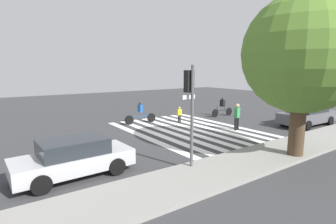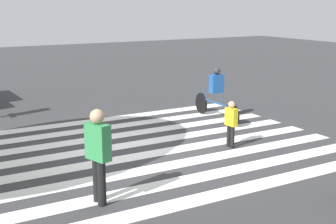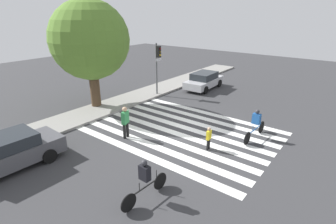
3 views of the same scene
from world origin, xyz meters
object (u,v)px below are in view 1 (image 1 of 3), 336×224
object	(u,v)px
pedestrian_adult_tall_backpack	(179,114)
cyclist_far_lane	(222,106)
car_parked_far_curb	(307,115)
car_parked_dark_suv	(74,157)
traffic_light	(190,97)
street_tree	(303,54)
cyclist_mid_street	(140,112)
pedestrian_adult_blue_shirt	(237,115)

from	to	relation	value
pedestrian_adult_tall_backpack	cyclist_far_lane	size ratio (longest dim) A/B	0.52
car_parked_far_curb	car_parked_dark_suv	world-z (taller)	car_parked_far_curb
traffic_light	street_tree	world-z (taller)	street_tree
cyclist_far_lane	car_parked_dark_suv	bearing A→B (deg)	25.13
cyclist_mid_street	street_tree	bearing A→B (deg)	104.02
traffic_light	pedestrian_adult_blue_shirt	xyz separation A→B (m)	(-6.75, -3.37, -1.87)
street_tree	car_parked_dark_suv	size ratio (longest dim) A/B	1.67
pedestrian_adult_blue_shirt	cyclist_mid_street	bearing A→B (deg)	-71.57
traffic_light	car_parked_dark_suv	xyz separation A→B (m)	(3.96, -1.85, -2.13)
car_parked_far_curb	cyclist_mid_street	bearing A→B (deg)	-36.28
cyclist_mid_street	cyclist_far_lane	xyz separation A→B (m)	(-7.07, 1.33, -0.00)
traffic_light	street_tree	xyz separation A→B (m)	(-4.70, 1.72, 1.69)
pedestrian_adult_tall_backpack	car_parked_dark_suv	bearing A→B (deg)	-153.19
pedestrian_adult_blue_shirt	car_parked_dark_suv	world-z (taller)	pedestrian_adult_blue_shirt
street_tree	cyclist_mid_street	bearing A→B (deg)	-79.18
street_tree	pedestrian_adult_tall_backpack	size ratio (longest dim) A/B	6.05
pedestrian_adult_blue_shirt	car_parked_dark_suv	distance (m)	10.82
street_tree	car_parked_far_curb	xyz separation A→B (m)	(-7.24, -3.24, -3.78)
traffic_light	pedestrian_adult_tall_backpack	xyz separation A→B (m)	(-5.21, -7.46, -2.19)
car_parked_far_curb	car_parked_dark_suv	xyz separation A→B (m)	(15.90, -0.32, -0.04)
cyclist_mid_street	car_parked_dark_suv	distance (m)	9.62
cyclist_mid_street	traffic_light	bearing A→B (deg)	76.22
street_tree	car_parked_dark_suv	xyz separation A→B (m)	(8.66, -3.56, -3.82)
pedestrian_adult_blue_shirt	cyclist_far_lane	xyz separation A→B (m)	(-3.01, -4.11, -0.12)
pedestrian_adult_tall_backpack	cyclist_mid_street	distance (m)	2.87
pedestrian_adult_blue_shirt	pedestrian_adult_tall_backpack	distance (m)	4.38
traffic_light	car_parked_far_curb	bearing A→B (deg)	-172.72
street_tree	cyclist_mid_street	world-z (taller)	street_tree
cyclist_mid_street	pedestrian_adult_tall_backpack	bearing A→B (deg)	155.12
pedestrian_adult_tall_backpack	cyclist_far_lane	bearing A→B (deg)	-4.44
cyclist_mid_street	car_parked_far_curb	bearing A→B (deg)	145.01
traffic_light	pedestrian_adult_blue_shirt	distance (m)	7.77
car_parked_dark_suv	pedestrian_adult_tall_backpack	bearing A→B (deg)	-150.65
traffic_light	cyclist_far_lane	distance (m)	12.45
pedestrian_adult_tall_backpack	car_parked_dark_suv	distance (m)	10.75
pedestrian_adult_blue_shirt	car_parked_far_curb	xyz separation A→B (m)	(-5.19, 1.84, -0.22)
cyclist_mid_street	car_parked_dark_suv	world-z (taller)	cyclist_mid_street
cyclist_far_lane	cyclist_mid_street	bearing A→B (deg)	-7.83
pedestrian_adult_blue_shirt	cyclist_mid_street	size ratio (longest dim) A/B	0.71
pedestrian_adult_blue_shirt	pedestrian_adult_tall_backpack	xyz separation A→B (m)	(1.54, -4.09, -0.32)
pedestrian_adult_tall_backpack	pedestrian_adult_blue_shirt	bearing A→B (deg)	-74.07
cyclist_mid_street	pedestrian_adult_blue_shirt	bearing A→B (deg)	129.95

